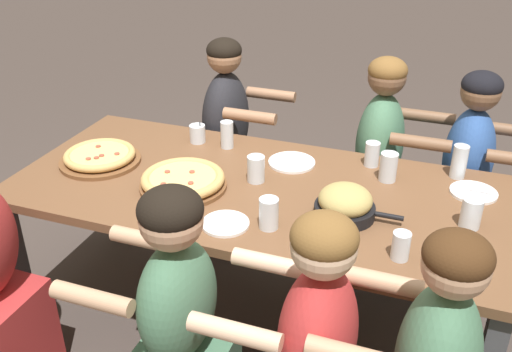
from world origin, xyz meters
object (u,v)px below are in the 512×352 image
at_px(empty_plate_b, 474,192).
at_px(drinking_glass_c, 401,247).
at_px(drinking_glass_a, 256,170).
at_px(drinking_glass_d, 388,169).
at_px(drinking_glass_e, 227,136).
at_px(drinking_glass_f, 372,154).
at_px(drinking_glass_g, 459,163).
at_px(drinking_glass_b, 269,215).
at_px(cocktail_glass_blue, 198,134).
at_px(empty_plate_c, 292,162).
at_px(pizza_board_second, 183,181).
at_px(empty_plate_d, 461,259).
at_px(skillet_bowl, 345,204).
at_px(diner_near_center, 180,338).
at_px(diner_far_midleft, 227,151).
at_px(empty_plate_a, 225,224).
at_px(drinking_glass_h, 471,214).
at_px(pizza_board_main, 100,157).
at_px(diner_far_midright, 377,176).
at_px(diner_far_right, 462,192).

distance_m(empty_plate_b, drinking_glass_c, 0.61).
xyz_separation_m(drinking_glass_a, drinking_glass_d, (0.54, 0.20, 0.00)).
relative_size(drinking_glass_e, drinking_glass_f, 1.18).
bearing_deg(drinking_glass_g, drinking_glass_b, -134.23).
bearing_deg(cocktail_glass_blue, empty_plate_c, -7.94).
bearing_deg(pizza_board_second, empty_plate_d, -7.11).
distance_m(empty_plate_d, cocktail_glass_blue, 1.41).
relative_size(skillet_bowl, drinking_glass_g, 2.30).
height_order(cocktail_glass_blue, diner_near_center, diner_near_center).
bearing_deg(drinking_glass_b, drinking_glass_d, 55.57).
xyz_separation_m(drinking_glass_c, diner_near_center, (-0.67, -0.39, -0.29)).
distance_m(empty_plate_c, drinking_glass_c, 0.81).
distance_m(empty_plate_d, diner_far_midleft, 1.61).
bearing_deg(diner_far_midleft, skillet_bowl, 45.94).
bearing_deg(empty_plate_a, drinking_glass_c, 0.97).
relative_size(drinking_glass_a, drinking_glass_c, 1.13).
relative_size(drinking_glass_a, drinking_glass_h, 0.98).
height_order(pizza_board_main, diner_near_center, diner_near_center).
bearing_deg(pizza_board_main, drinking_glass_c, -11.36).
height_order(pizza_board_second, drinking_glass_c, drinking_glass_c).
xyz_separation_m(empty_plate_a, drinking_glass_e, (-0.26, 0.65, 0.05)).
height_order(drinking_glass_f, diner_near_center, diner_near_center).
height_order(drinking_glass_b, drinking_glass_e, drinking_glass_e).
distance_m(drinking_glass_e, diner_far_midleft, 0.50).
bearing_deg(diner_far_midleft, drinking_glass_d, 64.47).
distance_m(empty_plate_a, empty_plate_c, 0.59).
bearing_deg(empty_plate_a, diner_near_center, -93.21).
distance_m(pizza_board_main, drinking_glass_g, 1.62).
height_order(drinking_glass_a, diner_far_midright, diner_far_midright).
xyz_separation_m(drinking_glass_a, diner_far_right, (0.87, 0.66, -0.29)).
relative_size(empty_plate_c, drinking_glass_e, 1.62).
distance_m(drinking_glass_e, diner_far_right, 1.22).
relative_size(empty_plate_b, empty_plate_c, 0.90).
relative_size(drinking_glass_a, diner_far_midleft, 0.10).
distance_m(cocktail_glass_blue, drinking_glass_e, 0.16).
height_order(empty_plate_a, diner_far_midleft, diner_far_midleft).
distance_m(pizza_board_second, empty_plate_c, 0.53).
distance_m(empty_plate_d, drinking_glass_e, 1.26).
bearing_deg(cocktail_glass_blue, pizza_board_second, -72.39).
bearing_deg(drinking_glass_c, diner_far_midleft, 136.62).
bearing_deg(drinking_glass_g, diner_far_midright, 140.28).
distance_m(pizza_board_second, diner_far_right, 1.43).
xyz_separation_m(diner_far_midleft, diner_near_center, (0.40, -1.40, -0.03)).
xyz_separation_m(skillet_bowl, drinking_glass_f, (0.02, 0.47, 0.00)).
xyz_separation_m(drinking_glass_c, drinking_glass_g, (0.16, 0.70, 0.02)).
bearing_deg(diner_far_midleft, empty_plate_a, 22.40).
height_order(empty_plate_b, drinking_glass_g, drinking_glass_g).
distance_m(empty_plate_d, diner_far_midright, 1.07).
bearing_deg(pizza_board_second, pizza_board_main, 169.87).
height_order(drinking_glass_a, drinking_glass_f, drinking_glass_a).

